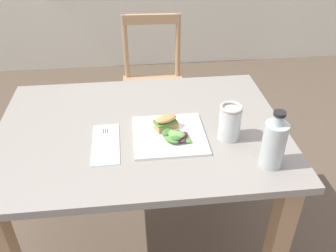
# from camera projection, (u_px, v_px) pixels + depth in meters

# --- Properties ---
(ground_plane) EXTENTS (9.59, 9.59, 0.00)m
(ground_plane) POSITION_uv_depth(u_px,v_px,m) (134.00, 239.00, 1.87)
(ground_plane) COLOR brown
(dining_table) EXTENTS (1.13, 0.82, 0.74)m
(dining_table) POSITION_uv_depth(u_px,v_px,m) (142.00, 154.00, 1.50)
(dining_table) COLOR gray
(dining_table) RESTS_ON ground
(chair_wooden_far) EXTENTS (0.42, 0.42, 0.87)m
(chair_wooden_far) POSITION_uv_depth(u_px,v_px,m) (153.00, 86.00, 2.33)
(chair_wooden_far) COLOR tan
(chair_wooden_far) RESTS_ON ground
(plate_lunch) EXTENTS (0.27, 0.27, 0.01)m
(plate_lunch) POSITION_uv_depth(u_px,v_px,m) (169.00, 135.00, 1.36)
(plate_lunch) COLOR white
(plate_lunch) RESTS_ON dining_table
(sandwich_half_front) EXTENTS (0.10, 0.08, 0.06)m
(sandwich_half_front) POSITION_uv_depth(u_px,v_px,m) (166.00, 122.00, 1.38)
(sandwich_half_front) COLOR tan
(sandwich_half_front) RESTS_ON plate_lunch
(salad_mixed_greens) EXTENTS (0.12, 0.12, 0.04)m
(salad_mixed_greens) POSITION_uv_depth(u_px,v_px,m) (176.00, 135.00, 1.33)
(salad_mixed_greens) COLOR #518438
(salad_mixed_greens) RESTS_ON plate_lunch
(napkin_folded) EXTENTS (0.10, 0.25, 0.00)m
(napkin_folded) POSITION_uv_depth(u_px,v_px,m) (106.00, 144.00, 1.32)
(napkin_folded) COLOR white
(napkin_folded) RESTS_ON dining_table
(fork_on_napkin) EXTENTS (0.03, 0.19, 0.00)m
(fork_on_napkin) POSITION_uv_depth(u_px,v_px,m) (106.00, 140.00, 1.34)
(fork_on_napkin) COLOR silver
(fork_on_napkin) RESTS_ON napkin_folded
(bottle_cold_brew) EXTENTS (0.08, 0.08, 0.21)m
(bottle_cold_brew) POSITION_uv_depth(u_px,v_px,m) (273.00, 146.00, 1.19)
(bottle_cold_brew) COLOR black
(bottle_cold_brew) RESTS_ON dining_table
(mason_jar_iced_tea) EXTENTS (0.08, 0.08, 0.14)m
(mason_jar_iced_tea) POSITION_uv_depth(u_px,v_px,m) (230.00, 124.00, 1.33)
(mason_jar_iced_tea) COLOR gold
(mason_jar_iced_tea) RESTS_ON dining_table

